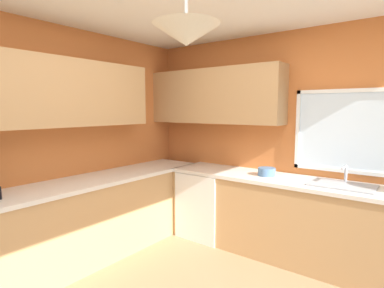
{
  "coord_description": "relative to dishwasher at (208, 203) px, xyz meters",
  "views": [
    {
      "loc": [
        1.28,
        -1.62,
        1.63
      ],
      "look_at": [
        -0.59,
        0.83,
        1.29
      ],
      "focal_mm": 29.18,
      "sensor_mm": 36.0,
      "label": 1
    }
  ],
  "objects": [
    {
      "name": "counter_run_left",
      "position": [
        -0.66,
        -1.63,
        0.02
      ],
      "size": [
        0.65,
        3.68,
        0.88
      ],
      "color": "tan",
      "rests_on": "ground_plane"
    },
    {
      "name": "bowl",
      "position": [
        0.79,
        0.03,
        0.51
      ],
      "size": [
        0.2,
        0.2,
        0.09
      ],
      "primitive_type": "cylinder",
      "color": "#4C7099",
      "rests_on": "counter_run_back"
    },
    {
      "name": "sink_assembly",
      "position": [
        1.58,
        0.04,
        0.47
      ],
      "size": [
        0.6,
        0.4,
        0.19
      ],
      "color": "#9EA0A5",
      "rests_on": "counter_run_back"
    },
    {
      "name": "room_shell",
      "position": [
        0.12,
        -1.06,
        1.41
      ],
      "size": [
        3.94,
        4.07,
        2.59
      ],
      "color": "#D17238",
      "rests_on": "ground_plane"
    },
    {
      "name": "counter_run_back",
      "position": [
        1.15,
        0.03,
        0.02
      ],
      "size": [
        3.03,
        0.65,
        0.88
      ],
      "color": "tan",
      "rests_on": "ground_plane"
    },
    {
      "name": "dishwasher",
      "position": [
        0.0,
        0.0,
        0.0
      ],
      "size": [
        0.6,
        0.6,
        0.84
      ],
      "primitive_type": "cube",
      "color": "white",
      "rests_on": "ground_plane"
    }
  ]
}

